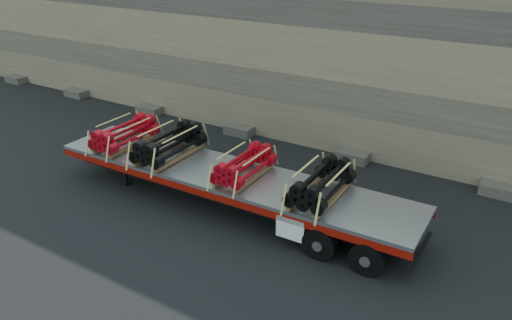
{
  "coord_description": "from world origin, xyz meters",
  "views": [
    {
      "loc": [
        7.79,
        -11.4,
        7.7
      ],
      "look_at": [
        0.63,
        0.15,
        1.47
      ],
      "focal_mm": 35.0,
      "sensor_mm": 36.0,
      "label": 1
    }
  ],
  "objects": [
    {
      "name": "ground",
      "position": [
        0.0,
        0.0,
        0.0
      ],
      "size": [
        120.0,
        120.0,
        0.0
      ],
      "primitive_type": "plane",
      "color": "black",
      "rests_on": "ground"
    },
    {
      "name": "rock_wall",
      "position": [
        0.0,
        6.5,
        3.5
      ],
      "size": [
        44.0,
        3.0,
        7.0
      ],
      "primitive_type": "cube",
      "color": "#7A6B54",
      "rests_on": "ground"
    },
    {
      "name": "trailer",
      "position": [
        0.02,
        -0.5,
        0.58
      ],
      "size": [
        11.73,
        2.44,
        1.17
      ],
      "primitive_type": null,
      "rotation": [
        0.0,
        0.0,
        0.02
      ],
      "color": "#A4A6AC",
      "rests_on": "ground"
    },
    {
      "name": "bundle_front",
      "position": [
        -4.06,
        -0.57,
        1.57
      ],
      "size": [
        1.15,
        2.25,
        0.79
      ],
      "primitive_type": null,
      "rotation": [
        0.0,
        0.0,
        0.02
      ],
      "color": "#AE0915",
      "rests_on": "trailer"
    },
    {
      "name": "bundle_midfront",
      "position": [
        -2.16,
        -0.54,
        1.6
      ],
      "size": [
        1.24,
        2.42,
        0.85
      ],
      "primitive_type": null,
      "rotation": [
        0.0,
        0.0,
        0.02
      ],
      "color": "black",
      "rests_on": "trailer"
    },
    {
      "name": "bundle_midrear",
      "position": [
        0.63,
        -0.49,
        1.54
      ],
      "size": [
        1.07,
        2.1,
        0.74
      ],
      "primitive_type": null,
      "rotation": [
        0.0,
        0.0,
        0.02
      ],
      "color": "#AE0915",
      "rests_on": "trailer"
    },
    {
      "name": "bundle_rear",
      "position": [
        3.05,
        -0.46,
        1.57
      ],
      "size": [
        1.18,
        2.3,
        0.81
      ],
      "primitive_type": null,
      "rotation": [
        0.0,
        0.0,
        0.02
      ],
      "color": "black",
      "rests_on": "trailer"
    }
  ]
}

